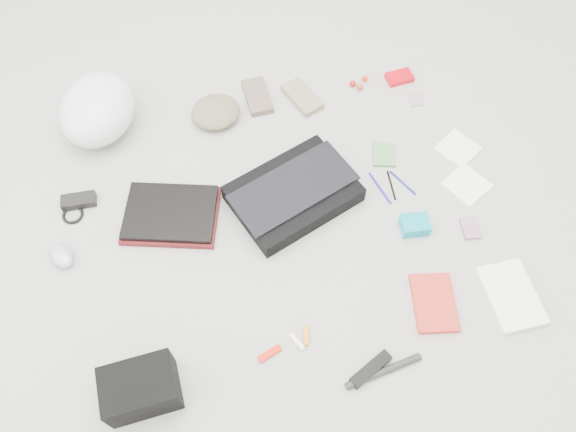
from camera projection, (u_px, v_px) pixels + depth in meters
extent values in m
plane|color=gray|center=(288.00, 223.00, 1.97)|extent=(4.00, 4.00, 0.00)
cube|color=black|center=(293.00, 194.00, 1.99)|extent=(0.49, 0.42, 0.07)
cube|color=black|center=(293.00, 187.00, 1.95)|extent=(0.48, 0.33, 0.01)
cube|color=#591617|center=(171.00, 216.00, 1.97)|extent=(0.38, 0.33, 0.02)
cube|color=black|center=(170.00, 212.00, 1.95)|extent=(0.37, 0.31, 0.02)
ellipsoid|color=white|center=(97.00, 109.00, 2.10)|extent=(0.38, 0.42, 0.20)
ellipsoid|color=#6B5F4B|center=(216.00, 112.00, 2.18)|extent=(0.22, 0.21, 0.07)
cube|color=brown|center=(257.00, 96.00, 2.25)|extent=(0.09, 0.18, 0.03)
cube|color=#83745C|center=(302.00, 97.00, 2.25)|extent=(0.14, 0.20, 0.03)
cube|color=black|center=(79.00, 201.00, 2.00)|extent=(0.12, 0.06, 0.03)
torus|color=black|center=(73.00, 215.00, 1.98)|extent=(0.09, 0.09, 0.01)
ellipsoid|color=#9999AD|center=(61.00, 255.00, 1.88)|extent=(0.11, 0.13, 0.04)
cube|color=black|center=(141.00, 388.00, 1.61)|extent=(0.21, 0.15, 0.14)
cube|color=#BE1501|center=(269.00, 354.00, 1.73)|extent=(0.08, 0.04, 0.01)
cylinder|color=white|center=(297.00, 342.00, 1.74)|extent=(0.04, 0.06, 0.02)
cylinder|color=orange|center=(306.00, 336.00, 1.75)|extent=(0.03, 0.06, 0.02)
cube|color=black|center=(371.00, 369.00, 1.69)|extent=(0.15, 0.09, 0.03)
cylinder|color=black|center=(383.00, 371.00, 1.69)|extent=(0.25, 0.05, 0.02)
cube|color=red|center=(434.00, 303.00, 1.81)|extent=(0.17, 0.22, 0.02)
cube|color=white|center=(511.00, 296.00, 1.82)|extent=(0.16, 0.24, 0.02)
cube|color=#497F4B|center=(384.00, 155.00, 2.11)|extent=(0.11, 0.13, 0.01)
cylinder|color=#1D17A3|center=(380.00, 188.00, 2.04)|extent=(0.04, 0.15, 0.01)
cylinder|color=black|center=(391.00, 185.00, 2.04)|extent=(0.02, 0.13, 0.01)
cylinder|color=navy|center=(403.00, 183.00, 2.05)|extent=(0.06, 0.12, 0.01)
cube|color=#088FAD|center=(415.00, 225.00, 1.94)|extent=(0.10, 0.09, 0.05)
cube|color=gray|center=(470.00, 228.00, 1.95)|extent=(0.07, 0.09, 0.02)
cube|color=white|center=(458.00, 148.00, 2.13)|extent=(0.18, 0.18, 0.01)
cube|color=white|center=(467.00, 185.00, 2.05)|extent=(0.18, 0.18, 0.01)
sphere|color=#AB0E13|center=(353.00, 84.00, 2.28)|extent=(0.03, 0.03, 0.03)
sphere|color=#AA301C|center=(360.00, 87.00, 2.28)|extent=(0.03, 0.03, 0.03)
sphere|color=#BB2706|center=(365.00, 79.00, 2.30)|extent=(0.03, 0.03, 0.02)
cube|color=red|center=(399.00, 77.00, 2.30)|extent=(0.11, 0.07, 0.02)
cube|color=gray|center=(416.00, 99.00, 2.26)|extent=(0.06, 0.07, 0.00)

